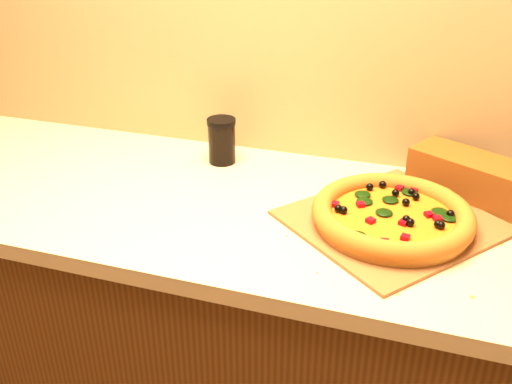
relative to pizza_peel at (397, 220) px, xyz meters
name	(u,v)px	position (x,y,z in m)	size (l,w,h in m)	color
cabinet	(245,347)	(-0.37, -0.02, -0.47)	(2.80, 0.65, 0.86)	#4C2B10
countertop	(244,209)	(-0.37, -0.02, -0.02)	(2.84, 0.68, 0.04)	beige
pizza_peel	(397,220)	(0.00, 0.00, 0.00)	(0.57, 0.59, 0.01)	brown
pizza	(392,215)	(-0.01, -0.03, 0.03)	(0.36, 0.36, 0.05)	#C77B31
bread_bag	(487,182)	(0.19, 0.17, 0.05)	(0.38, 0.12, 0.10)	brown
dark_jar	(222,141)	(-0.50, 0.19, 0.06)	(0.08, 0.08, 0.13)	black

